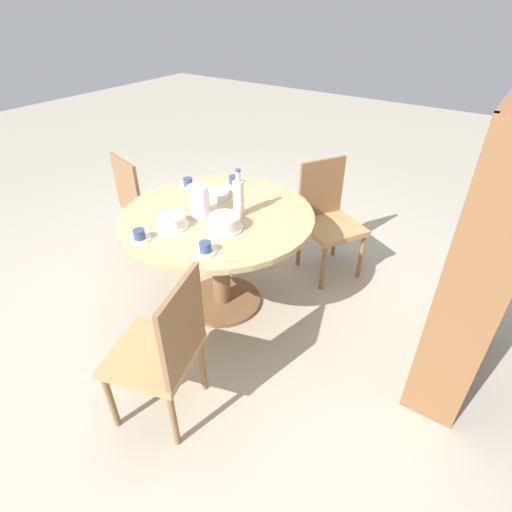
# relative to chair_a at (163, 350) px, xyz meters

# --- Properties ---
(ground_plane) EXTENTS (14.00, 14.00, 0.00)m
(ground_plane) POSITION_rel_chair_a_xyz_m (-0.88, -0.34, -0.48)
(ground_plane) COLOR #B2A893
(dining_table) EXTENTS (1.27, 1.27, 0.76)m
(dining_table) POSITION_rel_chair_a_xyz_m (-0.88, -0.34, 0.12)
(dining_table) COLOR brown
(dining_table) RESTS_ON ground_plane
(chair_a) EXTENTS (0.53, 0.53, 0.91)m
(chair_a) POSITION_rel_chair_a_xyz_m (0.00, 0.00, 0.00)
(chair_a) COLOR olive
(chair_a) RESTS_ON ground_plane
(chair_b) EXTENTS (0.57, 0.57, 0.91)m
(chair_b) POSITION_rel_chair_a_xyz_m (-1.73, 0.07, 0.00)
(chair_b) COLOR olive
(chair_b) RESTS_ON ground_plane
(chair_c) EXTENTS (0.51, 0.51, 0.91)m
(chair_c) POSITION_rel_chair_a_xyz_m (-1.06, -1.27, 0.00)
(chair_c) COLOR olive
(chair_c) RESTS_ON ground_plane
(bookshelf) EXTENTS (0.92, 0.28, 1.62)m
(bookshelf) POSITION_rel_chair_a_xyz_m (-1.22, 1.17, 0.28)
(bookshelf) COLOR brown
(bookshelf) RESTS_ON ground_plane
(coffee_pot) EXTENTS (0.13, 0.13, 0.25)m
(coffee_pot) POSITION_rel_chair_a_xyz_m (-0.79, -0.42, 0.39)
(coffee_pot) COLOR white
(coffee_pot) RESTS_ON dining_table
(water_bottle) EXTENTS (0.07, 0.07, 0.31)m
(water_bottle) POSITION_rel_chair_a_xyz_m (-0.94, -0.21, 0.41)
(water_bottle) COLOR silver
(water_bottle) RESTS_ON dining_table
(cake_main) EXTENTS (0.22, 0.22, 0.09)m
(cake_main) POSITION_rel_chair_a_xyz_m (-0.75, -0.18, 0.32)
(cake_main) COLOR white
(cake_main) RESTS_ON dining_table
(cake_second) EXTENTS (0.20, 0.20, 0.08)m
(cake_second) POSITION_rel_chair_a_xyz_m (-0.59, -0.46, 0.32)
(cake_second) COLOR white
(cake_second) RESTS_ON dining_table
(cup_a) EXTENTS (0.12, 0.12, 0.07)m
(cup_a) POSITION_rel_chair_a_xyz_m (-1.09, -0.79, 0.31)
(cup_a) COLOR silver
(cup_a) RESTS_ON dining_table
(cup_b) EXTENTS (0.12, 0.12, 0.07)m
(cup_b) POSITION_rel_chair_a_xyz_m (-1.31, -0.54, 0.31)
(cup_b) COLOR silver
(cup_b) RESTS_ON dining_table
(cup_c) EXTENTS (0.12, 0.12, 0.07)m
(cup_c) POSITION_rel_chair_a_xyz_m (-0.37, -0.51, 0.31)
(cup_c) COLOR silver
(cup_c) RESTS_ON dining_table
(cup_d) EXTENTS (0.12, 0.12, 0.07)m
(cup_d) POSITION_rel_chair_a_xyz_m (-0.48, -0.11, 0.31)
(cup_d) COLOR silver
(cup_d) RESTS_ON dining_table
(plate_stack) EXTENTS (0.19, 0.19, 0.05)m
(plate_stack) POSITION_rel_chair_a_xyz_m (-1.06, -0.51, 0.31)
(plate_stack) COLOR white
(plate_stack) RESTS_ON dining_table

